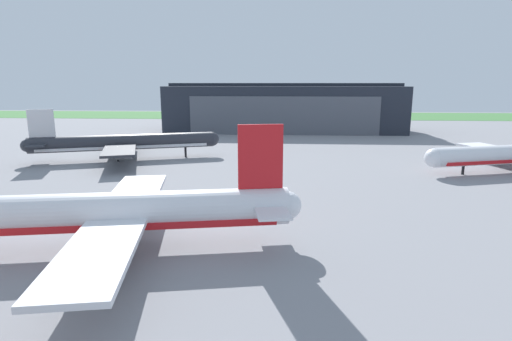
{
  "coord_description": "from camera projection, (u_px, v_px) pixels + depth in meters",
  "views": [
    {
      "loc": [
        7.62,
        -55.68,
        18.8
      ],
      "look_at": [
        2.78,
        14.16,
        3.69
      ],
      "focal_mm": 28.54,
      "sensor_mm": 36.0,
      "label": 1
    }
  ],
  "objects": [
    {
      "name": "grass_field_strip",
      "position": [
        271.0,
        115.0,
        239.6
      ],
      "size": [
        440.0,
        56.0,
        0.08
      ],
      "primitive_type": "cube",
      "color": "#457D40",
      "rests_on": "ground_plane"
    },
    {
      "name": "ground_plane",
      "position": [
        230.0,
        216.0,
        58.78
      ],
      "size": [
        440.0,
        440.0,
        0.0
      ],
      "primitive_type": "plane",
      "color": "gray"
    },
    {
      "name": "airliner_far_left",
      "position": [
        124.0,
        143.0,
        100.71
      ],
      "size": [
        44.43,
        36.53,
        12.81
      ],
      "color": "#282B33",
      "rests_on": "ground_plane"
    },
    {
      "name": "maintenance_hangar",
      "position": [
        284.0,
        108.0,
        162.6
      ],
      "size": [
        91.24,
        29.97,
        18.72
      ],
      "color": "#232833",
      "rests_on": "ground_plane"
    },
    {
      "name": "airliner_near_left",
      "position": [
        113.0,
        213.0,
        45.46
      ],
      "size": [
        42.56,
        39.0,
        14.28
      ],
      "color": "silver",
      "rests_on": "ground_plane"
    }
  ]
}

